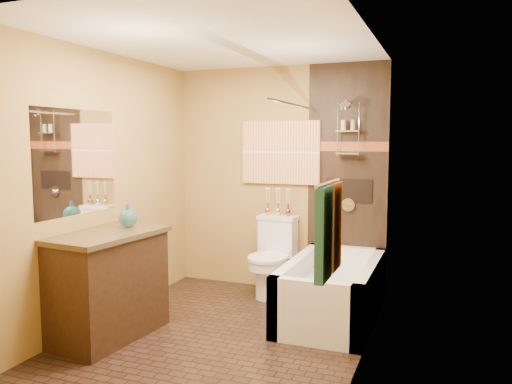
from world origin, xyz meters
The scene contains 23 objects.
floor centered at (0.00, 0.00, 0.00)m, with size 3.00×3.00×0.00m, color black.
wall_left centered at (-1.20, 0.00, 1.25)m, with size 0.02×3.00×2.50m, color #AF8C43.
wall_right centered at (1.20, 0.00, 1.25)m, with size 0.02×3.00×2.50m, color #AF8C43.
wall_back centered at (0.00, 1.50, 1.25)m, with size 2.40×0.02×2.50m, color #AF8C43.
wall_front centered at (0.00, -1.50, 1.25)m, with size 2.40×0.02×2.50m, color #AF8C43.
ceiling centered at (0.00, 0.00, 2.50)m, with size 3.00×3.00×0.00m, color silver.
alcove_tile_back centered at (0.78, 1.49, 1.25)m, with size 0.85×0.01×2.50m, color black.
alcove_tile_right centered at (1.19, 0.75, 1.25)m, with size 0.01×1.50×2.50m, color black.
mosaic_band_back centered at (0.78, 1.48, 1.62)m, with size 0.85×0.01×0.10m, color maroon.
mosaic_band_right centered at (1.18, 0.75, 1.62)m, with size 0.01×1.50×0.10m, color maroon.
alcove_niche centered at (0.80, 1.48, 1.15)m, with size 0.50×0.01×0.25m, color black.
shower_fixtures centered at (0.80, 1.38, 1.67)m, with size 0.24×0.33×1.16m.
curtain_rod centered at (0.40, 0.75, 2.02)m, with size 0.03×0.03×1.55m, color silver.
towel_bar centered at (1.15, -1.05, 1.45)m, with size 0.02×0.02×0.55m, color silver.
towel_teal centered at (1.16, -1.18, 1.18)m, with size 0.05×0.22×0.52m, color #1C505F.
towel_rust centered at (1.16, -0.92, 1.18)m, with size 0.05×0.22×0.52m, color maroon.
sunset_painting centered at (0.03, 1.48, 1.55)m, with size 0.90×0.04×0.70m, color orange.
vanity_mirror centered at (-1.19, -0.39, 1.50)m, with size 0.01×1.00×0.90m, color white.
bathtub centered at (0.80, 0.75, 0.22)m, with size 0.80×1.50×0.55m.
toilet centered at (0.03, 1.20, 0.43)m, with size 0.45×0.65×0.85m.
vanity centered at (-0.92, -0.39, 0.46)m, with size 0.72×1.08×0.91m.
teal_bottle centered at (-0.87, -0.12, 1.01)m, with size 0.16×0.16×0.26m, color #256770, non-canonical shape.
bud_vases centered at (0.03, 1.39, 1.01)m, with size 0.30×0.06×0.30m.
Camera 1 is at (1.78, -3.81, 1.69)m, focal length 35.00 mm.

